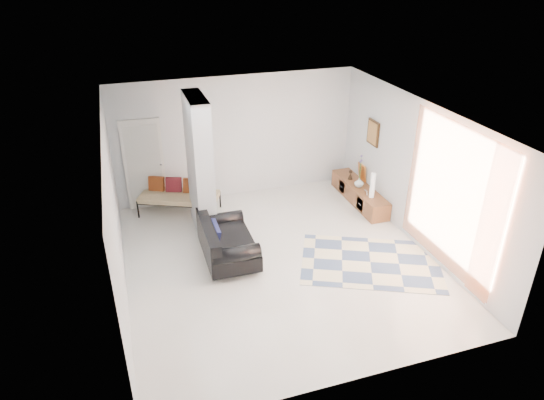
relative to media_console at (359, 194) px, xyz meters
name	(u,v)px	position (x,y,z in m)	size (l,w,h in m)	color
floor	(279,260)	(-2.52, -1.70, -0.20)	(6.00, 6.00, 0.00)	silver
ceiling	(280,116)	(-2.52, -1.70, 2.60)	(6.00, 6.00, 0.00)	white
wall_back	(237,137)	(-2.52, 1.30, 1.20)	(6.00, 6.00, 0.00)	silver
wall_front	(358,298)	(-2.52, -4.70, 1.20)	(6.00, 6.00, 0.00)	silver
wall_left	(115,217)	(-5.27, -1.70, 1.20)	(6.00, 6.00, 0.00)	silver
wall_right	(417,174)	(0.23, -1.70, 1.20)	(6.00, 6.00, 0.00)	silver
partition_column	(200,167)	(-3.62, -0.10, 1.20)	(0.35, 1.20, 2.80)	#B4B9BC
hallway_door	(144,165)	(-4.62, 1.26, 0.82)	(0.85, 0.06, 2.04)	white
curtain	(451,198)	(0.15, -2.85, 1.25)	(2.55, 2.55, 0.00)	#FF8043
wall_art	(373,133)	(0.20, 0.00, 1.45)	(0.04, 0.45, 0.55)	#3D2510
media_console	(359,194)	(0.00, 0.00, 0.00)	(0.45, 2.07, 0.80)	brown
loveseat	(225,242)	(-3.45, -1.33, 0.15)	(0.93, 1.56, 0.76)	silver
daybed	(178,195)	(-4.00, 0.78, 0.21)	(1.82, 1.35, 0.77)	black
area_rug	(370,262)	(-0.92, -2.29, -0.20)	(2.53, 1.68, 0.01)	beige
cylinder_lamp	(373,185)	(-0.02, -0.57, 0.47)	(0.10, 0.10, 0.55)	silver
bronze_figurine	(350,175)	(-0.05, 0.40, 0.31)	(0.11, 0.11, 0.23)	black
vase	(359,182)	(-0.05, -0.03, 0.30)	(0.21, 0.21, 0.22)	white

